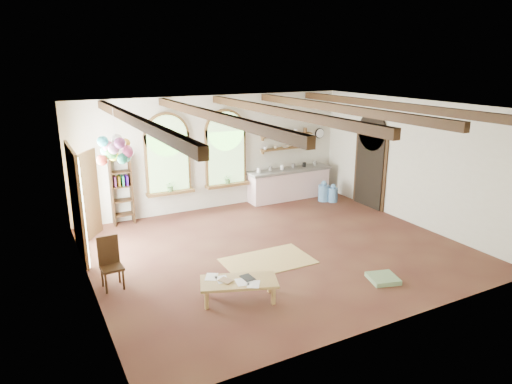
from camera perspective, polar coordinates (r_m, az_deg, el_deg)
floor at (r=10.46m, az=2.59°, el=-7.11°), size 8.00×8.00×0.00m
ceiling_beams at (r=9.66m, az=2.83°, el=10.02°), size 6.20×6.80×0.18m
window_left at (r=12.46m, az=-10.97°, el=4.33°), size 1.30×0.28×2.20m
window_right at (r=13.03m, az=-3.79°, el=5.12°), size 1.30×0.28×2.20m
left_doorway at (r=10.55m, az=-21.50°, el=-1.41°), size 0.10×1.90×2.50m
right_doorway at (r=13.51m, az=14.01°, el=2.76°), size 0.10×1.30×2.40m
kitchen_counter at (r=14.02m, az=4.16°, el=1.06°), size 2.68×0.62×0.94m
wall_shelf_lower at (r=13.93m, az=3.86°, el=5.50°), size 1.70×0.24×0.04m
wall_shelf_upper at (r=13.86m, az=3.89°, el=7.12°), size 1.70×0.24×0.04m
wall_clock at (r=14.61m, az=7.96°, el=7.28°), size 0.32×0.04×0.32m
bookshelf at (r=12.23m, az=-16.46°, el=0.20°), size 0.53×0.32×1.80m
coffee_table at (r=8.24m, az=-2.16°, el=-11.27°), size 1.49×1.05×0.39m
side_chair at (r=9.09m, az=-17.54°, el=-9.69°), size 0.41×0.41×0.99m
floor_mat at (r=9.84m, az=1.50°, el=-8.61°), size 1.89×1.18×0.02m
floor_cushion at (r=9.37m, az=15.59°, el=-10.37°), size 0.65×0.65×0.09m
water_jug_a at (r=13.95m, az=8.45°, el=-0.02°), size 0.33×0.33×0.64m
water_jug_b at (r=13.92m, az=9.60°, el=-0.25°), size 0.29×0.29×0.55m
balloon_cluster at (r=9.95m, az=-17.11°, el=5.04°), size 0.78×0.84×1.14m
table_book at (r=8.14m, az=-4.21°, el=-11.22°), size 0.28×0.31×0.02m
tablet at (r=8.30m, az=-1.06°, el=-10.66°), size 0.21×0.29×0.01m
potted_plant_left at (r=12.54m, az=-10.63°, el=0.75°), size 0.27×0.23×0.30m
potted_plant_right at (r=13.11m, az=-3.54°, el=1.69°), size 0.27×0.23×0.30m
shelf_cup_a at (r=13.54m, az=1.15°, el=5.52°), size 0.12×0.10×0.10m
shelf_cup_b at (r=13.71m, az=2.43°, el=5.63°), size 0.10×0.10×0.09m
shelf_bowl_a at (r=13.89m, az=3.69°, el=5.67°), size 0.22×0.22×0.05m
shelf_bowl_b at (r=14.07m, az=4.91°, el=5.80°), size 0.20×0.20×0.06m
shelf_vase at (r=14.25m, az=6.11°, el=6.16°), size 0.18×0.18×0.19m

